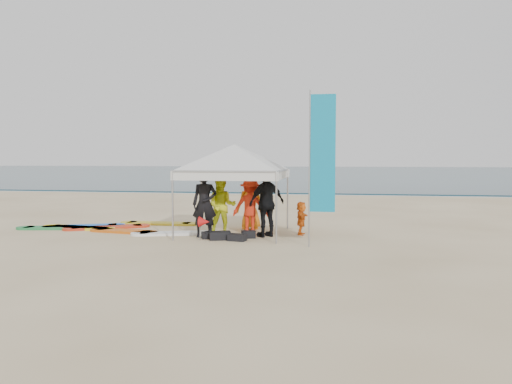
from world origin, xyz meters
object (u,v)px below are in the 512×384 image
object	(u,v)px
person_orange_b	(250,203)
canopy_tent	(235,145)
person_orange_a	(250,206)
feather_flag	(322,155)
person_black_a	(205,204)
person_seated	(301,218)
surfboard_spread	(114,228)
person_black_b	(267,203)
person_yellow	(222,206)
marker_pennant	(204,222)

from	to	relation	value
person_orange_b	canopy_tent	xyz separation A→B (m)	(-0.27, -1.01, 1.74)
person_orange_a	feather_flag	distance (m)	3.04
person_black_a	person_seated	distance (m)	2.78
person_black_a	person_orange_b	bearing A→B (deg)	48.20
person_orange_a	surfboard_spread	world-z (taller)	person_orange_a
person_black_a	person_orange_b	size ratio (longest dim) A/B	1.12
person_black_b	surfboard_spread	world-z (taller)	person_black_b
person_black_b	canopy_tent	xyz separation A→B (m)	(-0.98, 0.32, 1.62)
canopy_tent	person_yellow	bearing A→B (deg)	-142.19
person_black_b	person_orange_a	bearing A→B (deg)	-72.43
person_yellow	person_black_b	xyz separation A→B (m)	(1.29, -0.08, 0.11)
surfboard_spread	marker_pennant	bearing A→B (deg)	-25.28
feather_flag	person_black_a	bearing A→B (deg)	162.06
person_orange_b	marker_pennant	size ratio (longest dim) A/B	2.58
person_yellow	surfboard_spread	size ratio (longest dim) A/B	0.27
person_seated	canopy_tent	bearing A→B (deg)	98.61
person_orange_a	marker_pennant	size ratio (longest dim) A/B	2.54
person_yellow	canopy_tent	bearing A→B (deg)	29.17
person_orange_b	marker_pennant	distance (m)	2.39
person_seated	feather_flag	world-z (taller)	feather_flag
person_yellow	person_black_a	bearing A→B (deg)	-142.12
person_black_a	person_yellow	bearing A→B (deg)	35.25
person_orange_b	person_black_a	bearing A→B (deg)	25.05
canopy_tent	marker_pennant	size ratio (longest dim) A/B	6.12
person_yellow	person_seated	distance (m)	2.28
person_black_a	person_black_b	bearing A→B (deg)	0.11
person_black_a	feather_flag	bearing A→B (deg)	-29.21
marker_pennant	person_yellow	bearing A→B (deg)	75.05
canopy_tent	surfboard_spread	world-z (taller)	canopy_tent
person_seated	marker_pennant	size ratio (longest dim) A/B	1.49
person_black_b	person_seated	xyz separation A→B (m)	(0.92, 0.52, -0.47)
person_black_a	marker_pennant	distance (m)	0.71
person_yellow	marker_pennant	distance (m)	1.05
person_black_a	person_black_b	distance (m)	1.72
canopy_tent	feather_flag	bearing A→B (deg)	-34.06
canopy_tent	feather_flag	world-z (taller)	feather_flag
person_orange_a	person_orange_b	distance (m)	1.03
person_orange_a	person_seated	size ratio (longest dim) A/B	1.71
person_yellow	canopy_tent	size ratio (longest dim) A/B	0.43
person_black_a	marker_pennant	world-z (taller)	person_black_a
person_yellow	canopy_tent	world-z (taller)	canopy_tent
person_black_b	surfboard_spread	distance (m)	4.99
canopy_tent	person_black_b	bearing A→B (deg)	-18.13
person_black_a	feather_flag	distance (m)	3.65
person_orange_b	marker_pennant	bearing A→B (deg)	34.66
person_black_a	person_seated	bearing A→B (deg)	7.10
marker_pennant	person_seated	bearing A→B (deg)	29.80
person_black_a	marker_pennant	bearing A→B (deg)	-87.30
person_seated	feather_flag	size ratio (longest dim) A/B	0.25
person_black_b	person_orange_b	distance (m)	1.50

